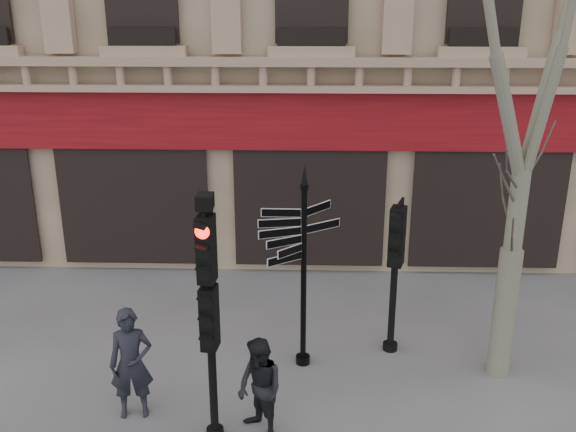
% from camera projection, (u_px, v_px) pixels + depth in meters
% --- Properties ---
extents(ground, '(80.00, 80.00, 0.00)m').
position_uv_depth(ground, '(309.00, 395.00, 10.43)').
color(ground, '#5D5D62').
rests_on(ground, ground).
extents(fingerpost, '(2.00, 2.00, 3.62)m').
position_uv_depth(fingerpost, '(304.00, 235.00, 10.55)').
color(fingerpost, black).
rests_on(fingerpost, ground).
extents(traffic_signal_main, '(0.45, 0.34, 3.74)m').
position_uv_depth(traffic_signal_main, '(209.00, 291.00, 8.69)').
color(traffic_signal_main, black).
rests_on(traffic_signal_main, ground).
extents(traffic_signal_secondary, '(0.55, 0.46, 2.77)m').
position_uv_depth(traffic_signal_secondary, '(396.00, 252.00, 11.14)').
color(traffic_signal_secondary, black).
rests_on(traffic_signal_secondary, ground).
extents(pedestrian_a, '(0.72, 0.55, 1.79)m').
position_uv_depth(pedestrian_a, '(131.00, 364.00, 9.68)').
color(pedestrian_a, '#20222B').
rests_on(pedestrian_a, ground).
extents(pedestrian_b, '(0.94, 0.96, 1.56)m').
position_uv_depth(pedestrian_b, '(260.00, 389.00, 9.26)').
color(pedestrian_b, black).
rests_on(pedestrian_b, ground).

